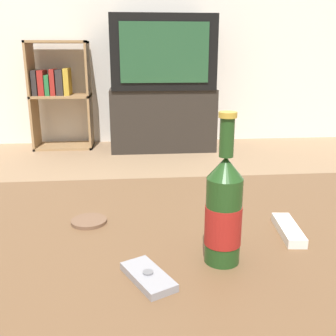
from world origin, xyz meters
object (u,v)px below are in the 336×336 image
Objects in this scene: beer_bottle at (224,211)px; television at (162,53)px; cell_phone at (145,277)px; remote_control at (289,230)px; tv_stand at (162,118)px; bookshelf at (58,91)px.

television is at bearing 87.80° from beer_bottle.
cell_phone is 0.88× the size of remote_control.
television is 2.82m from beer_bottle.
television reaches higher than cell_phone.
tv_stand is 0.56m from television.
bookshelf reaches higher than remote_control.
cell_phone is at bearing -95.13° from television.
remote_control is at bearing -88.63° from television.
remote_control is at bearing 29.81° from beer_bottle.
remote_control is at bearing -1.00° from cell_phone.
cell_phone is at bearing -159.98° from beer_bottle.
tv_stand is at bearing 90.00° from television.
beer_bottle is at bearing -144.11° from remote_control.
remote_control is (0.06, -2.71, -0.37)m from television.
beer_bottle is 0.18m from cell_phone.
bookshelf is 6.36× the size of remote_control.
tv_stand is 6.18× the size of remote_control.
television is (0.00, -0.00, 0.56)m from tv_stand.
tv_stand is 2.72m from remote_control.
television reaches higher than remote_control.
cell_phone is (-0.26, -2.86, -0.37)m from television.
beer_bottle is at bearing -92.20° from tv_stand.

